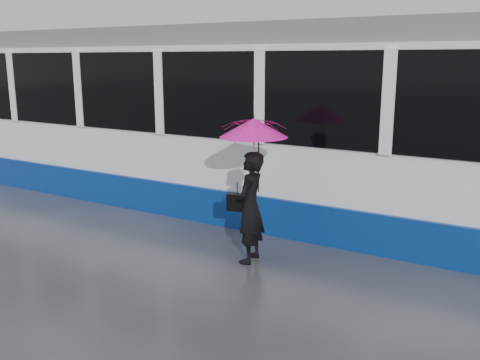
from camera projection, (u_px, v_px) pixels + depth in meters
The scene contains 6 objects.
ground at pixel (185, 250), 7.97m from camera, with size 90.00×90.00×0.00m, color #2E2E34.
rails at pixel (265, 210), 10.05m from camera, with size 34.00×1.51×0.02m.
tram at pixel (320, 127), 9.16m from camera, with size 26.00×2.56×3.35m.
woman at pixel (250, 208), 7.36m from camera, with size 0.57×0.37×1.56m, color black.
umbrella at pixel (254, 141), 7.13m from camera, with size 1.06×1.06×1.05m.
handbag at pixel (237, 202), 7.48m from camera, with size 0.30×0.17×0.42m.
Camera 1 is at (4.62, -6.02, 2.78)m, focal length 40.00 mm.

